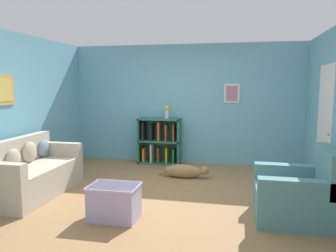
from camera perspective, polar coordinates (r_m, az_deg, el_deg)
ground_plane at (r=5.30m, az=-0.92°, el=-11.89°), size 14.00×14.00×0.00m
wall_back at (r=7.23m, az=3.07°, el=3.78°), size 5.60×0.13×2.60m
wall_left at (r=6.12m, az=-24.94°, el=2.50°), size 0.13×5.00×2.60m
couch at (r=5.64m, az=-22.75°, el=-7.65°), size 0.80×1.73×0.89m
bookshelf at (r=7.21m, az=-1.51°, el=-2.69°), size 0.92×0.35×1.01m
recliner_chair at (r=4.62m, az=21.91°, el=-11.02°), size 0.97×0.94×0.95m
coffee_table at (r=4.40m, az=-9.34°, el=-12.75°), size 0.63×0.45×0.45m
dog at (r=6.18m, az=2.98°, el=-7.83°), size 1.00×0.23×0.25m
vase at (r=7.06m, az=-0.20°, el=2.61°), size 0.10×0.10×0.28m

